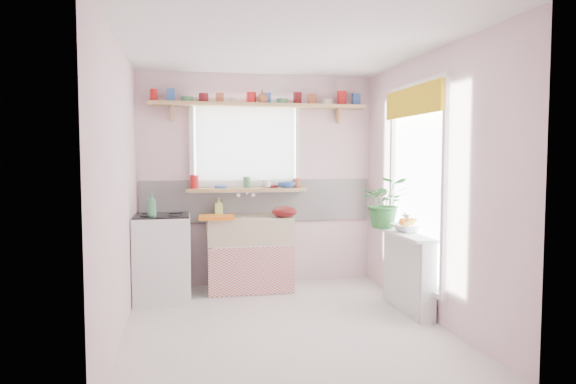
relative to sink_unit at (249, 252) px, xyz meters
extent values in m
plane|color=silver|center=(0.15, -1.29, -0.43)|extent=(3.20, 3.20, 0.00)
plane|color=white|center=(0.15, -1.29, 2.07)|extent=(3.20, 3.20, 0.00)
plane|color=#F4CDD3|center=(0.15, 0.31, 0.82)|extent=(2.80, 0.00, 2.80)
plane|color=#F4CDD3|center=(0.15, -2.89, 0.82)|extent=(2.80, 0.00, 2.80)
plane|color=#F4CDD3|center=(-1.25, -1.29, 0.82)|extent=(0.00, 3.20, 3.20)
plane|color=#F4CDD3|center=(1.55, -1.29, 0.82)|extent=(0.00, 3.20, 3.20)
cube|color=white|center=(0.15, 0.29, 0.57)|extent=(2.74, 0.03, 0.50)
cube|color=pink|center=(0.15, 0.29, 0.37)|extent=(2.74, 0.02, 0.12)
cube|color=white|center=(0.00, 0.30, 1.22)|extent=(1.20, 0.01, 1.00)
cube|color=white|center=(0.00, 0.24, 1.22)|extent=(1.15, 0.02, 0.95)
cube|color=white|center=(1.54, -1.09, 0.82)|extent=(0.01, 1.10, 1.90)
cube|color=gold|center=(1.46, -1.09, 1.63)|extent=(0.03, 1.20, 0.28)
cube|color=white|center=(0.00, 0.01, -0.16)|extent=(0.85, 0.55, 0.55)
cube|color=#DA4740|center=(0.00, -0.27, -0.16)|extent=(0.95, 0.02, 0.53)
cube|color=beige|center=(0.00, 0.01, 0.27)|extent=(0.95, 0.55, 0.30)
cylinder|color=silver|center=(0.00, 0.26, 0.67)|extent=(0.03, 0.22, 0.03)
cube|color=white|center=(-0.95, -0.24, 0.02)|extent=(0.58, 0.58, 0.90)
cube|color=black|center=(-0.95, -0.24, 0.47)|extent=(0.56, 0.56, 0.02)
cylinder|color=black|center=(-1.09, -0.38, 0.49)|extent=(0.14, 0.14, 0.01)
cylinder|color=black|center=(-0.81, -0.38, 0.49)|extent=(0.14, 0.14, 0.01)
cylinder|color=black|center=(-1.09, -0.10, 0.49)|extent=(0.14, 0.14, 0.01)
cylinder|color=black|center=(-0.81, -0.10, 0.49)|extent=(0.14, 0.14, 0.01)
cube|color=white|center=(1.45, -1.09, -0.06)|extent=(0.15, 0.90, 0.75)
cube|color=white|center=(1.42, -1.09, 0.33)|extent=(0.22, 0.95, 0.03)
cube|color=tan|center=(0.00, 0.19, 0.71)|extent=(1.40, 0.22, 0.04)
cube|color=tan|center=(0.15, 0.18, 1.69)|extent=(2.52, 0.24, 0.04)
cylinder|color=red|center=(-1.03, 0.18, 1.77)|extent=(0.11, 0.11, 0.12)
cylinder|color=#3359A5|center=(-0.85, 0.18, 1.77)|extent=(0.11, 0.11, 0.12)
cylinder|color=#3F7F4C|center=(-0.67, 0.18, 1.74)|extent=(0.11, 0.11, 0.06)
cylinder|color=#590F14|center=(-0.49, 0.18, 1.77)|extent=(0.11, 0.11, 0.12)
cylinder|color=#A55133|center=(-0.30, 0.18, 1.77)|extent=(0.11, 0.11, 0.12)
cylinder|color=silver|center=(-0.12, 0.18, 1.74)|extent=(0.11, 0.11, 0.06)
cylinder|color=red|center=(0.06, 0.18, 1.77)|extent=(0.11, 0.11, 0.12)
cylinder|color=#3359A5|center=(0.24, 0.18, 1.77)|extent=(0.11, 0.11, 0.12)
cylinder|color=#3F7F4C|center=(0.42, 0.18, 1.74)|extent=(0.11, 0.11, 0.06)
cylinder|color=#590F14|center=(0.60, 0.18, 1.77)|extent=(0.11, 0.11, 0.12)
cylinder|color=#A55133|center=(0.79, 0.18, 1.77)|extent=(0.11, 0.11, 0.12)
cylinder|color=silver|center=(0.97, 0.18, 1.74)|extent=(0.11, 0.11, 0.06)
cylinder|color=red|center=(1.15, 0.18, 1.77)|extent=(0.11, 0.11, 0.12)
cylinder|color=#3359A5|center=(1.33, 0.18, 1.77)|extent=(0.11, 0.11, 0.12)
cylinder|color=red|center=(-0.62, 0.19, 0.79)|extent=(0.11, 0.11, 0.12)
cylinder|color=#3359A5|center=(-0.31, 0.19, 0.79)|extent=(0.11, 0.11, 0.12)
cylinder|color=#3F7F4C|center=(0.00, 0.19, 0.76)|extent=(0.11, 0.11, 0.06)
cylinder|color=#590F14|center=(0.31, 0.19, 0.79)|extent=(0.11, 0.11, 0.12)
cylinder|color=#A55133|center=(0.62, 0.19, 0.79)|extent=(0.11, 0.11, 0.12)
cube|color=orange|center=(-0.38, -0.19, 0.44)|extent=(0.39, 0.30, 0.04)
ellipsoid|color=#5B0F0F|center=(0.38, -0.19, 0.48)|extent=(0.32, 0.32, 0.13)
imported|color=#2D7031|center=(1.36, -0.69, 0.61)|extent=(0.59, 0.54, 0.54)
imported|color=silver|center=(1.48, -1.01, 0.38)|extent=(0.37, 0.37, 0.08)
imported|color=#346026|center=(1.48, -0.96, 0.44)|extent=(0.11, 0.08, 0.19)
imported|color=#E5F46C|center=(-0.32, 0.21, 0.52)|extent=(0.09, 0.09, 0.20)
imported|color=silver|center=(0.23, 0.13, 0.77)|extent=(0.15, 0.15, 0.09)
imported|color=#3156A2|center=(0.47, 0.13, 0.76)|extent=(0.27, 0.27, 0.07)
imported|color=#9B512F|center=(0.18, 0.12, 1.78)|extent=(0.18, 0.18, 0.15)
imported|color=#468D60|center=(-1.04, -0.45, 0.61)|extent=(0.12, 0.12, 0.25)
sphere|color=orange|center=(1.48, -1.01, 0.44)|extent=(0.08, 0.08, 0.08)
sphere|color=orange|center=(1.54, -0.98, 0.44)|extent=(0.08, 0.08, 0.08)
sphere|color=orange|center=(1.43, -0.99, 0.44)|extent=(0.08, 0.08, 0.08)
cylinder|color=gold|center=(1.50, -1.06, 0.45)|extent=(0.18, 0.04, 0.10)
camera|label=1|loc=(-0.72, -5.77, 1.10)|focal=32.00mm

